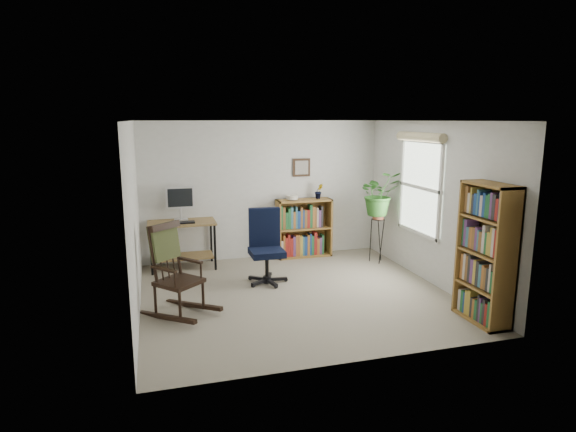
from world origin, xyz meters
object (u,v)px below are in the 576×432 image
object	(u,v)px
desk	(183,245)
tall_bookshelf	(486,254)
rocking_chair	(179,269)
low_bookshelf	(304,228)
office_chair	(267,247)

from	to	relation	value
desk	tall_bookshelf	xyz separation A→B (m)	(3.35, -3.17, 0.46)
rocking_chair	low_bookshelf	xyz separation A→B (m)	(2.30, 2.08, -0.07)
office_chair	rocking_chair	world-z (taller)	rocking_chair
office_chair	tall_bookshelf	bearing A→B (deg)	-38.40
low_bookshelf	office_chair	bearing A→B (deg)	-128.36
rocking_chair	low_bookshelf	size ratio (longest dim) A/B	1.14
desk	rocking_chair	world-z (taller)	rocking_chair
office_chair	low_bookshelf	distance (m)	1.56
low_bookshelf	desk	bearing A→B (deg)	-176.78
rocking_chair	tall_bookshelf	world-z (taller)	tall_bookshelf
rocking_chair	low_bookshelf	bearing A→B (deg)	0.73
desk	low_bookshelf	world-z (taller)	low_bookshelf
office_chair	rocking_chair	distance (m)	1.58
rocking_chair	office_chair	bearing A→B (deg)	-8.59
desk	rocking_chair	distance (m)	1.98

